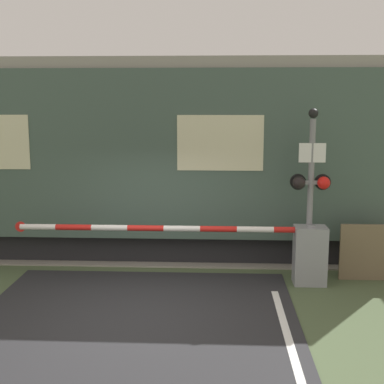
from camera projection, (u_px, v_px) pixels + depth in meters
ground_plane at (139, 312)px, 8.82m from camera, size 80.00×80.00×0.00m
track_bed at (163, 246)px, 12.69m from camera, size 36.00×3.20×0.13m
train at (16, 154)px, 12.48m from camera, size 17.30×3.04×4.31m
crossing_barrier at (282, 250)px, 10.07m from camera, size 5.93×0.44×1.15m
signal_post at (311, 185)px, 9.98m from camera, size 0.76×0.26×3.30m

